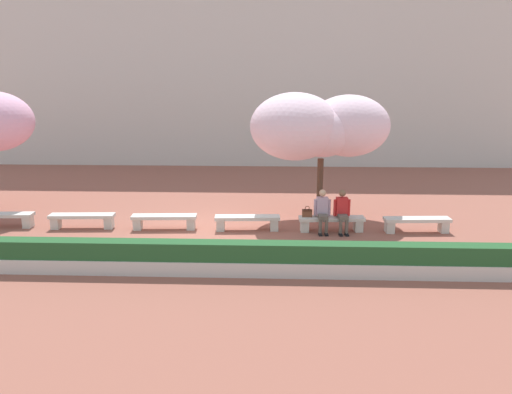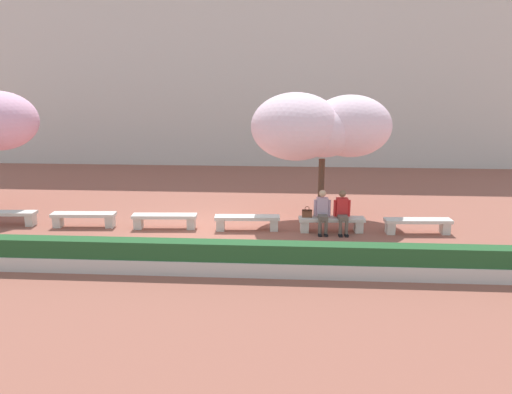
% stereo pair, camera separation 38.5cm
% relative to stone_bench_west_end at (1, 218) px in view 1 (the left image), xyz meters
% --- Properties ---
extents(ground_plane, '(100.00, 100.00, 0.00)m').
position_rel_stone_bench_west_end_xyz_m(ground_plane, '(6.39, 0.00, -0.31)').
color(ground_plane, '#8E5142').
extents(building_facade, '(29.52, 4.00, 10.91)m').
position_rel_stone_bench_west_end_xyz_m(building_facade, '(6.39, 12.91, 5.15)').
color(building_facade, beige).
rests_on(building_facade, ground).
extents(stone_bench_west_end, '(2.00, 0.53, 0.45)m').
position_rel_stone_bench_west_end_xyz_m(stone_bench_west_end, '(0.00, 0.00, 0.00)').
color(stone_bench_west_end, beige).
rests_on(stone_bench_west_end, ground).
extents(stone_bench_near_west, '(2.00, 0.53, 0.45)m').
position_rel_stone_bench_west_end_xyz_m(stone_bench_near_west, '(2.56, 0.00, 0.00)').
color(stone_bench_near_west, beige).
rests_on(stone_bench_near_west, ground).
extents(stone_bench_center, '(2.00, 0.53, 0.45)m').
position_rel_stone_bench_west_end_xyz_m(stone_bench_center, '(5.11, 0.00, 0.00)').
color(stone_bench_center, beige).
rests_on(stone_bench_center, ground).
extents(stone_bench_near_east, '(2.00, 0.53, 0.45)m').
position_rel_stone_bench_west_end_xyz_m(stone_bench_near_east, '(7.67, 0.00, 0.00)').
color(stone_bench_near_east, beige).
rests_on(stone_bench_near_east, ground).
extents(stone_bench_east_end, '(2.00, 0.53, 0.45)m').
position_rel_stone_bench_west_end_xyz_m(stone_bench_east_end, '(10.23, -0.00, 0.00)').
color(stone_bench_east_end, beige).
rests_on(stone_bench_east_end, ground).
extents(stone_bench_far_east, '(2.00, 0.53, 0.45)m').
position_rel_stone_bench_west_end_xyz_m(stone_bench_far_east, '(12.78, 0.00, 0.00)').
color(stone_bench_far_east, beige).
rests_on(stone_bench_far_east, ground).
extents(person_seated_left, '(0.51, 0.69, 1.29)m').
position_rel_stone_bench_west_end_xyz_m(person_seated_left, '(9.94, -0.05, 0.39)').
color(person_seated_left, black).
rests_on(person_seated_left, ground).
extents(person_seated_right, '(0.51, 0.70, 1.29)m').
position_rel_stone_bench_west_end_xyz_m(person_seated_right, '(10.53, -0.05, 0.39)').
color(person_seated_right, black).
rests_on(person_seated_right, ground).
extents(handbag, '(0.30, 0.15, 0.34)m').
position_rel_stone_bench_west_end_xyz_m(handbag, '(9.48, -0.00, 0.27)').
color(handbag, brown).
rests_on(handbag, stone_bench_east_end).
extents(cherry_tree_main, '(4.50, 2.95, 4.10)m').
position_rel_stone_bench_west_end_xyz_m(cherry_tree_main, '(9.88, 1.54, 2.68)').
color(cherry_tree_main, '#513828').
rests_on(cherry_tree_main, ground).
extents(planter_hedge_foreground, '(18.83, 0.50, 0.80)m').
position_rel_stone_bench_west_end_xyz_m(planter_hedge_foreground, '(6.39, -3.45, 0.08)').
color(planter_hedge_foreground, beige).
rests_on(planter_hedge_foreground, ground).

